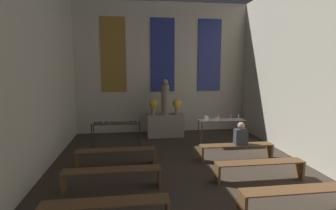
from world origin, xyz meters
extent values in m
cube|color=beige|center=(0.00, 10.17, 2.67)|extent=(7.34, 0.12, 5.34)
cube|color=olive|center=(-1.99, 10.09, 3.20)|extent=(0.99, 0.03, 2.99)
cube|color=navy|center=(0.00, 10.09, 3.20)|extent=(0.99, 0.03, 2.99)
cube|color=navy|center=(1.99, 10.09, 3.20)|extent=(0.99, 0.03, 2.99)
cube|color=beige|center=(-3.61, 5.05, 2.67)|extent=(0.12, 10.35, 5.34)
cube|color=beige|center=(3.61, 5.05, 2.67)|extent=(0.12, 10.35, 5.34)
cube|color=gray|center=(0.00, 9.22, 0.44)|extent=(1.42, 0.57, 0.89)
cylinder|color=gray|center=(0.00, 9.22, 1.47)|extent=(0.30, 0.30, 1.16)
sphere|color=gray|center=(0.00, 9.22, 2.15)|extent=(0.21, 0.21, 0.21)
cylinder|color=#937A5B|center=(-0.46, 9.22, 1.05)|extent=(0.16, 0.16, 0.31)
sphere|color=gold|center=(-0.46, 9.22, 1.32)|extent=(0.35, 0.35, 0.35)
cylinder|color=#937A5B|center=(0.46, 9.22, 1.05)|extent=(0.16, 0.16, 0.31)
sphere|color=gold|center=(0.46, 9.22, 1.32)|extent=(0.35, 0.35, 0.35)
cube|color=#332D28|center=(-1.81, 7.81, 0.89)|extent=(1.59, 0.49, 0.02)
cylinder|color=#332D28|center=(-2.57, 7.60, 0.44)|extent=(0.04, 0.04, 0.88)
cylinder|color=#332D28|center=(-1.04, 7.60, 0.44)|extent=(0.04, 0.04, 0.88)
cylinder|color=#332D28|center=(-2.57, 8.03, 0.44)|extent=(0.04, 0.04, 0.88)
cylinder|color=#332D28|center=(-1.04, 8.03, 0.44)|extent=(0.04, 0.04, 0.88)
cylinder|color=silver|center=(-1.86, 8.02, 0.98)|extent=(0.02, 0.02, 0.16)
sphere|color=#F9CC4C|center=(-1.86, 8.02, 1.07)|extent=(0.02, 0.02, 0.02)
cylinder|color=silver|center=(-1.42, 7.67, 0.96)|extent=(0.02, 0.02, 0.13)
sphere|color=#F9CC4C|center=(-1.42, 7.67, 1.04)|extent=(0.02, 0.02, 0.02)
cylinder|color=silver|center=(-2.22, 7.74, 0.98)|extent=(0.02, 0.02, 0.15)
sphere|color=#F9CC4C|center=(-2.22, 7.74, 1.07)|extent=(0.02, 0.02, 0.02)
cylinder|color=silver|center=(-1.76, 7.95, 0.94)|extent=(0.02, 0.02, 0.09)
sphere|color=#F9CC4C|center=(-1.76, 7.95, 1.00)|extent=(0.02, 0.02, 0.02)
cylinder|color=silver|center=(-2.02, 7.68, 0.95)|extent=(0.02, 0.02, 0.11)
sphere|color=#F9CC4C|center=(-2.02, 7.68, 1.02)|extent=(0.02, 0.02, 0.02)
cylinder|color=silver|center=(-1.53, 7.87, 0.97)|extent=(0.02, 0.02, 0.15)
sphere|color=#F9CC4C|center=(-1.53, 7.87, 1.06)|extent=(0.02, 0.02, 0.02)
cylinder|color=silver|center=(-1.61, 8.01, 0.95)|extent=(0.02, 0.02, 0.11)
sphere|color=#F9CC4C|center=(-1.61, 8.01, 1.02)|extent=(0.02, 0.02, 0.02)
cylinder|color=silver|center=(-1.57, 7.98, 0.95)|extent=(0.02, 0.02, 0.10)
sphere|color=#F9CC4C|center=(-1.57, 7.98, 1.01)|extent=(0.02, 0.02, 0.02)
cylinder|color=silver|center=(-1.70, 7.93, 0.99)|extent=(0.02, 0.02, 0.18)
sphere|color=#F9CC4C|center=(-1.70, 7.93, 1.09)|extent=(0.02, 0.02, 0.02)
cylinder|color=silver|center=(-2.52, 7.60, 0.96)|extent=(0.02, 0.02, 0.13)
sphere|color=#F9CC4C|center=(-2.52, 7.60, 1.04)|extent=(0.02, 0.02, 0.02)
cylinder|color=silver|center=(-1.26, 7.74, 0.97)|extent=(0.02, 0.02, 0.13)
sphere|color=#F9CC4C|center=(-1.26, 7.74, 1.04)|extent=(0.02, 0.02, 0.02)
cylinder|color=silver|center=(-2.56, 7.66, 0.96)|extent=(0.02, 0.02, 0.12)
sphere|color=#F9CC4C|center=(-2.56, 7.66, 1.03)|extent=(0.02, 0.02, 0.02)
cylinder|color=silver|center=(-1.11, 7.70, 0.96)|extent=(0.02, 0.02, 0.12)
sphere|color=#F9CC4C|center=(-1.11, 7.70, 1.03)|extent=(0.02, 0.02, 0.02)
cylinder|color=silver|center=(-1.35, 8.02, 0.95)|extent=(0.02, 0.02, 0.11)
sphere|color=#F9CC4C|center=(-1.35, 8.02, 1.02)|extent=(0.02, 0.02, 0.02)
cube|color=#332D28|center=(1.81, 7.81, 0.89)|extent=(1.59, 0.49, 0.02)
cylinder|color=#332D28|center=(1.04, 7.60, 0.44)|extent=(0.04, 0.04, 0.88)
cylinder|color=#332D28|center=(2.57, 7.60, 0.44)|extent=(0.04, 0.04, 0.88)
cylinder|color=#332D28|center=(1.04, 8.03, 0.44)|extent=(0.04, 0.04, 0.88)
cylinder|color=#332D28|center=(2.57, 8.03, 0.44)|extent=(0.04, 0.04, 0.88)
cylinder|color=silver|center=(2.17, 7.88, 0.97)|extent=(0.02, 0.02, 0.14)
sphere|color=#F9CC4C|center=(2.17, 7.88, 1.05)|extent=(0.02, 0.02, 0.02)
cylinder|color=silver|center=(1.28, 7.90, 0.95)|extent=(0.02, 0.02, 0.10)
sphere|color=#F9CC4C|center=(1.28, 7.90, 1.01)|extent=(0.02, 0.02, 0.02)
cylinder|color=silver|center=(1.25, 7.63, 0.98)|extent=(0.02, 0.02, 0.17)
sphere|color=#F9CC4C|center=(1.25, 7.63, 1.08)|extent=(0.02, 0.02, 0.02)
cylinder|color=silver|center=(1.77, 7.98, 0.95)|extent=(0.02, 0.02, 0.10)
sphere|color=#F9CC4C|center=(1.77, 7.98, 1.01)|extent=(0.02, 0.02, 0.02)
cylinder|color=silver|center=(1.28, 7.84, 0.95)|extent=(0.02, 0.02, 0.10)
sphere|color=#F9CC4C|center=(1.28, 7.84, 1.01)|extent=(0.02, 0.02, 0.02)
cylinder|color=silver|center=(1.20, 7.80, 0.98)|extent=(0.02, 0.02, 0.17)
sphere|color=#F9CC4C|center=(1.20, 7.80, 1.08)|extent=(0.02, 0.02, 0.02)
cylinder|color=silver|center=(1.26, 7.62, 0.96)|extent=(0.02, 0.02, 0.11)
sphere|color=#F9CC4C|center=(1.26, 7.62, 1.02)|extent=(0.02, 0.02, 0.02)
cylinder|color=silver|center=(1.17, 7.61, 0.98)|extent=(0.02, 0.02, 0.17)
sphere|color=#F9CC4C|center=(1.17, 7.61, 1.08)|extent=(0.02, 0.02, 0.02)
cylinder|color=silver|center=(1.67, 7.79, 0.95)|extent=(0.02, 0.02, 0.09)
sphere|color=#F9CC4C|center=(1.67, 7.79, 1.01)|extent=(0.02, 0.02, 0.02)
cylinder|color=silver|center=(1.56, 7.62, 0.96)|extent=(0.02, 0.02, 0.13)
sphere|color=#F9CC4C|center=(1.56, 7.62, 1.04)|extent=(0.02, 0.02, 0.02)
cylinder|color=silver|center=(1.34, 7.84, 0.95)|extent=(0.02, 0.02, 0.11)
sphere|color=#F9CC4C|center=(1.34, 7.84, 1.02)|extent=(0.02, 0.02, 0.02)
cylinder|color=silver|center=(2.45, 7.91, 0.97)|extent=(0.02, 0.02, 0.14)
sphere|color=#F9CC4C|center=(2.45, 7.91, 1.05)|extent=(0.02, 0.02, 0.02)
cylinder|color=silver|center=(1.51, 7.68, 0.95)|extent=(0.02, 0.02, 0.10)
sphere|color=#F9CC4C|center=(1.51, 7.68, 1.01)|extent=(0.02, 0.02, 0.02)
cylinder|color=silver|center=(1.22, 7.84, 0.95)|extent=(0.02, 0.02, 0.09)
sphere|color=#F9CC4C|center=(1.22, 7.84, 1.00)|extent=(0.02, 0.02, 0.02)
cube|color=brown|center=(-1.74, 3.43, 0.45)|extent=(2.16, 0.36, 0.03)
cube|color=brown|center=(1.74, 3.43, 0.45)|extent=(2.16, 0.36, 0.03)
cube|color=brown|center=(0.69, 3.43, 0.22)|extent=(0.06, 0.32, 0.44)
cube|color=brown|center=(-1.74, 4.86, 0.45)|extent=(2.16, 0.36, 0.03)
cube|color=brown|center=(-2.79, 4.86, 0.22)|extent=(0.06, 0.32, 0.44)
cube|color=brown|center=(-0.69, 4.86, 0.22)|extent=(0.06, 0.32, 0.44)
cube|color=brown|center=(1.74, 4.86, 0.45)|extent=(2.16, 0.36, 0.03)
cube|color=brown|center=(0.69, 4.86, 0.22)|extent=(0.06, 0.32, 0.44)
cube|color=brown|center=(2.79, 4.86, 0.22)|extent=(0.06, 0.32, 0.44)
cube|color=brown|center=(-1.74, 6.30, 0.45)|extent=(2.16, 0.36, 0.03)
cube|color=brown|center=(-2.79, 6.30, 0.22)|extent=(0.06, 0.32, 0.44)
cube|color=brown|center=(-0.69, 6.30, 0.22)|extent=(0.06, 0.32, 0.44)
cube|color=brown|center=(1.74, 6.30, 0.45)|extent=(2.16, 0.36, 0.03)
cube|color=brown|center=(0.69, 6.30, 0.22)|extent=(0.06, 0.32, 0.44)
cube|color=brown|center=(2.79, 6.30, 0.22)|extent=(0.06, 0.32, 0.44)
cube|color=#383D47|center=(1.86, 6.30, 0.69)|extent=(0.36, 0.24, 0.46)
sphere|color=tan|center=(1.86, 6.30, 1.03)|extent=(0.21, 0.21, 0.21)
camera|label=1|loc=(-1.26, -0.79, 2.70)|focal=28.00mm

